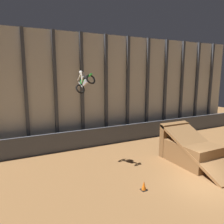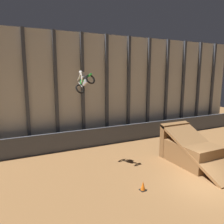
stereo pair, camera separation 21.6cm
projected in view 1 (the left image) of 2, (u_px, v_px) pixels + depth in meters
name	position (u px, v px, depth m)	size (l,w,h in m)	color
ground_plane	(204.00, 187.00, 13.45)	(60.00, 60.00, 0.00)	olive
arena_back_wall	(116.00, 89.00, 22.68)	(32.00, 0.40, 10.65)	beige
lower_barrier	(123.00, 133.00, 22.20)	(31.36, 0.20, 1.74)	#474C56
dirt_ramp	(189.00, 149.00, 17.20)	(2.74, 6.02, 2.92)	brown
rider_bike_solo	(84.00, 81.00, 15.15)	(1.19, 1.81, 1.68)	black
traffic_cone_near_ramp	(144.00, 186.00, 13.00)	(0.36, 0.36, 0.58)	black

